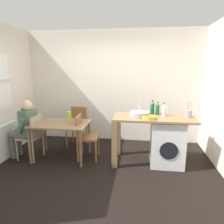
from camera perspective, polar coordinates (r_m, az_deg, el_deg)
ground_plane at (r=3.81m, az=-3.30°, el=-16.25°), size 5.46×5.46×0.00m
wall_back at (r=5.09m, az=0.37°, el=7.10°), size 4.60×0.10×2.70m
radiator at (r=4.71m, az=-27.68°, el=-7.30°), size 0.10×0.80×0.70m
dining_table at (r=4.20m, az=-14.20°, el=-4.27°), size 1.10×0.76×0.74m
chair_person_seat at (r=4.38m, az=-21.30°, el=-5.92°), size 0.44×0.44×0.90m
chair_opposite at (r=4.13m, az=-7.70°, el=-6.25°), size 0.42×0.42×0.90m
chair_spare_by_wall at (r=4.90m, az=-9.59°, el=-3.31°), size 0.43×0.43×0.90m
seated_person at (r=4.43m, az=-23.17°, el=-3.68°), size 0.52×0.53×1.20m
kitchen_counter at (r=3.91m, az=8.44°, el=-3.50°), size 1.50×0.68×0.92m
washing_machine at (r=4.04m, az=15.08°, el=-8.20°), size 0.60×0.61×0.86m
sink_basin at (r=3.86m, az=7.77°, el=-0.57°), size 0.38×0.38×0.09m
tap at (r=4.01m, az=7.83°, el=1.33°), size 0.02×0.02×0.28m
bottle_tall_green at (r=4.08m, az=11.20°, el=1.19°), size 0.08×0.08×0.28m
bottle_squat_brown at (r=4.05m, az=12.61°, el=0.89°), size 0.07×0.07×0.25m
bottle_clear_small at (r=3.96m, az=14.32°, el=0.50°), size 0.07×0.07×0.25m
mixing_bowl at (r=3.67m, az=10.26°, el=-1.51°), size 0.22×0.22×0.06m
utensil_crock at (r=4.00m, az=20.67°, el=-0.43°), size 0.11×0.11×0.30m
vase at (r=4.19m, az=-11.93°, el=-1.33°), size 0.09×0.09×0.21m
scissors at (r=3.77m, az=10.97°, el=-1.61°), size 0.15×0.06×0.01m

